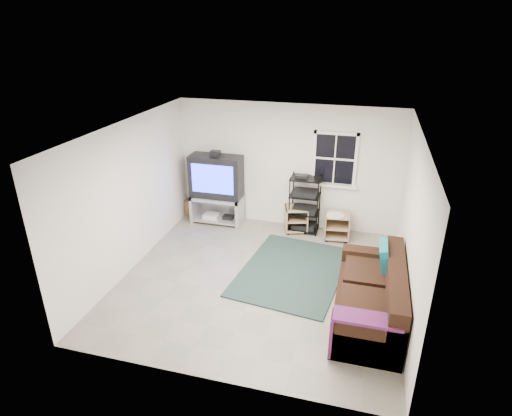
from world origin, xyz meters
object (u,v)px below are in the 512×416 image
(side_table_left, at_px, (296,218))
(av_rack, at_px, (304,207))
(side_table_right, at_px, (337,223))
(sofa, at_px, (372,299))
(tv_unit, at_px, (217,184))

(side_table_left, bearing_deg, av_rack, 5.51)
(side_table_left, relative_size, side_table_right, 1.00)
(av_rack, distance_m, side_table_left, 0.30)
(sofa, bearing_deg, tv_unit, 142.34)
(side_table_left, bearing_deg, tv_unit, -178.76)
(side_table_left, bearing_deg, side_table_right, -8.20)
(side_table_left, xyz_separation_m, sofa, (1.59, -2.59, 0.06))
(tv_unit, relative_size, sofa, 0.76)
(av_rack, height_order, side_table_right, av_rack)
(tv_unit, distance_m, av_rack, 1.92)
(tv_unit, xyz_separation_m, sofa, (3.31, -2.56, -0.55))
(tv_unit, xyz_separation_m, side_table_left, (1.72, 0.04, -0.60))
(tv_unit, distance_m, side_table_left, 1.83)
(sofa, bearing_deg, side_table_left, 121.49)
(tv_unit, height_order, side_table_right, tv_unit)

